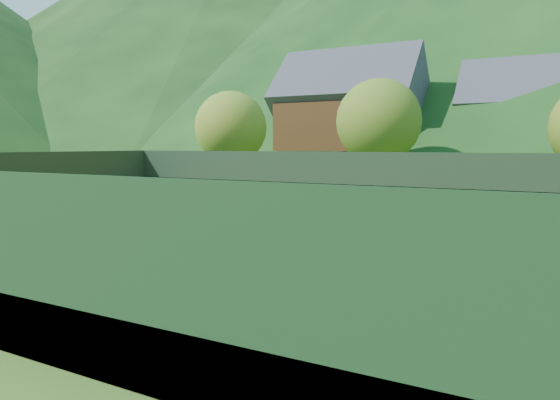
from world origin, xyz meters
The scene contains 33 objects.
ground centered at (0.00, 0.00, 0.00)m, with size 400.00×400.00×0.00m, color #32551A.
clay_court centered at (0.00, 0.00, 0.01)m, with size 40.00×24.00×0.02m, color #B13D1C.
mountain_far_left centered at (-90.00, 150.00, 50.00)m, with size 260.00×260.00×100.00m, color #143311.
coach centered at (-3.82, -2.34, 0.89)m, with size 0.63×0.42×1.74m, color #1B45B0.
student_a centered at (1.82, 1.71, 0.71)m, with size 0.68×0.53×1.39m, color orange.
student_b centered at (2.81, 2.65, 0.75)m, with size 0.85×0.35×1.45m, color orange.
student_c centered at (5.93, 2.78, 0.69)m, with size 0.65×0.43×1.34m, color orange.
student_d centered at (6.35, 1.11, 0.80)m, with size 1.01×0.58×1.57m, color orange.
tennis_ball_0 centered at (-3.48, -7.49, 0.05)m, with size 0.07×0.07×0.07m, color yellow.
tennis_ball_1 centered at (5.93, -4.26, 0.05)m, with size 0.07×0.07×0.07m, color yellow.
tennis_ball_2 centered at (-0.28, -1.83, 0.05)m, with size 0.07×0.07×0.07m, color yellow.
tennis_ball_3 centered at (1.70, -8.65, 0.05)m, with size 0.07×0.07×0.07m, color yellow.
tennis_ball_4 centered at (-1.46, -7.99, 0.05)m, with size 0.07×0.07×0.07m, color yellow.
tennis_ball_5 centered at (0.83, -8.10, 0.05)m, with size 0.07×0.07×0.07m, color yellow.
tennis_ball_6 centered at (-1.31, -4.01, 0.05)m, with size 0.07×0.07×0.07m, color yellow.
tennis_ball_7 centered at (0.20, -7.56, 0.05)m, with size 0.07×0.07×0.07m, color yellow.
tennis_ball_8 centered at (3.09, -1.24, 0.05)m, with size 0.07×0.07×0.07m, color yellow.
tennis_ball_9 centered at (-8.31, -5.40, 0.05)m, with size 0.07×0.07×0.07m, color yellow.
tennis_ball_11 centered at (5.26, -8.28, 0.05)m, with size 0.07×0.07×0.07m, color yellow.
tennis_ball_12 centered at (3.60, -2.81, 0.05)m, with size 0.07×0.07×0.07m, color yellow.
tennis_ball_13 centered at (-8.72, -6.61, 0.05)m, with size 0.07×0.07×0.07m, color yellow.
tennis_ball_14 centered at (-8.37, -5.60, 0.05)m, with size 0.07×0.07×0.07m, color yellow.
tennis_ball_15 centered at (5.61, -6.66, 0.05)m, with size 0.07×0.07×0.07m, color yellow.
tennis_ball_16 centered at (5.04, -7.67, 0.05)m, with size 0.07×0.07×0.07m, color yellow.
tennis_ball_17 centered at (5.77, -2.20, 0.05)m, with size 0.07×0.07×0.07m, color yellow.
court_lines centered at (0.00, 0.00, 0.02)m, with size 23.83×11.03×0.00m.
tennis_net centered at (0.00, 0.00, 0.52)m, with size 0.10×12.07×1.10m.
perimeter_fence centered at (0.00, 0.00, 1.27)m, with size 40.40×24.24×3.00m.
ball_hopper centered at (-7.21, -3.90, 0.77)m, with size 0.57×0.57×1.00m.
chalet_left centered at (-10.00, 30.00, 5.65)m, with size 13.80×9.93×12.92m.
chalet_mid centered at (6.00, 34.00, 4.99)m, with size 12.65×8.82×11.45m.
tree_a centered at (-16.00, 18.00, 4.87)m, with size 6.00×6.00×7.88m.
tree_b centered at (-4.00, 20.00, 5.19)m, with size 6.40×6.40×8.40m.
Camera 1 is at (7.32, -16.88, 3.44)m, focal length 32.00 mm.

